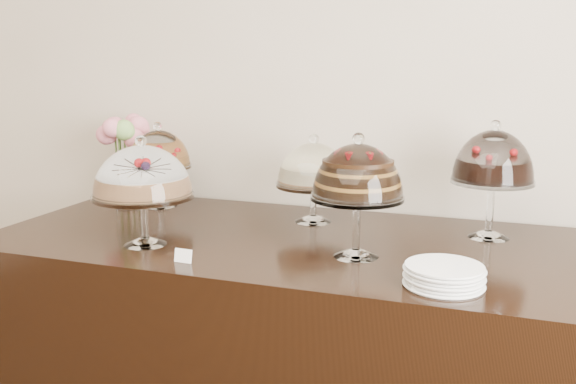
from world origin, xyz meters
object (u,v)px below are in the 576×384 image
(cake_stand_cheesecake, at_px, (314,169))
(cake_stand_dark_choco, at_px, (493,162))
(cake_stand_sugar_sponge, at_px, (142,176))
(display_counter, at_px, (292,352))
(flower_vase, at_px, (124,146))
(plate_stack, at_px, (444,276))
(cake_stand_choco_layer, at_px, (358,176))
(cake_stand_fruit_tart, at_px, (159,153))

(cake_stand_cheesecake, relative_size, cake_stand_dark_choco, 0.83)
(cake_stand_sugar_sponge, bearing_deg, display_counter, 29.00)
(cake_stand_dark_choco, distance_m, flower_vase, 1.60)
(cake_stand_sugar_sponge, distance_m, plate_stack, 1.06)
(cake_stand_choco_layer, relative_size, plate_stack, 1.81)
(display_counter, xyz_separation_m, cake_stand_choco_layer, (0.27, -0.14, 0.72))
(cake_stand_sugar_sponge, distance_m, cake_stand_fruit_tart, 0.60)
(cake_stand_dark_choco, distance_m, plate_stack, 0.64)
(flower_vase, xyz_separation_m, plate_stack, (1.50, -0.67, -0.22))
(cake_stand_dark_choco, xyz_separation_m, cake_stand_fruit_tart, (-1.39, 0.04, -0.04))
(cake_stand_dark_choco, relative_size, cake_stand_fruit_tart, 1.15)
(cake_stand_fruit_tart, height_order, flower_vase, flower_vase)
(display_counter, relative_size, flower_vase, 5.61)
(cake_stand_fruit_tart, relative_size, flower_vase, 0.95)
(cake_stand_dark_choco, xyz_separation_m, plate_stack, (-0.10, -0.58, -0.25))
(cake_stand_sugar_sponge, distance_m, cake_stand_dark_choco, 1.24)
(plate_stack, bearing_deg, flower_vase, 155.91)
(plate_stack, bearing_deg, cake_stand_sugar_sponge, 175.64)
(cake_stand_sugar_sponge, xyz_separation_m, flower_vase, (-0.47, 0.59, 0.01))
(display_counter, bearing_deg, cake_stand_cheesecake, 90.22)
(cake_stand_sugar_sponge, relative_size, cake_stand_cheesecake, 1.09)
(cake_stand_sugar_sponge, height_order, cake_stand_choco_layer, cake_stand_choco_layer)
(display_counter, xyz_separation_m, cake_stand_fruit_tart, (-0.72, 0.29, 0.69))
(cake_stand_sugar_sponge, xyz_separation_m, cake_stand_dark_choco, (1.13, 0.50, 0.04))
(cake_stand_sugar_sponge, bearing_deg, cake_stand_cheesecake, 47.88)
(display_counter, height_order, plate_stack, plate_stack)
(cake_stand_cheesecake, height_order, cake_stand_fruit_tart, cake_stand_fruit_tart)
(cake_stand_cheesecake, xyz_separation_m, plate_stack, (0.58, -0.59, -0.18))
(cake_stand_choco_layer, xyz_separation_m, cake_stand_dark_choco, (0.40, 0.39, 0.01))
(display_counter, relative_size, cake_stand_sugar_sponge, 5.71)
(cake_stand_fruit_tart, distance_m, flower_vase, 0.21)
(display_counter, distance_m, plate_stack, 0.82)
(flower_vase, relative_size, plate_stack, 1.73)
(flower_vase, distance_m, plate_stack, 1.66)
(cake_stand_sugar_sponge, height_order, flower_vase, flower_vase)
(display_counter, distance_m, cake_stand_sugar_sponge, 0.87)
(display_counter, height_order, flower_vase, flower_vase)
(display_counter, xyz_separation_m, cake_stand_cheesecake, (-0.00, 0.25, 0.66))
(cake_stand_cheesecake, distance_m, cake_stand_dark_choco, 0.68)
(cake_stand_choco_layer, bearing_deg, display_counter, 152.25)
(cake_stand_choco_layer, relative_size, cake_stand_dark_choco, 0.96)
(cake_stand_choco_layer, relative_size, flower_vase, 1.05)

